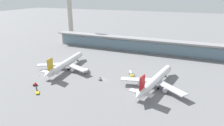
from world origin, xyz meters
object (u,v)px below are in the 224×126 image
object	(u,v)px
service_truck_mid_apron_yellow	(57,65)
service_truck_at_far_stand_red	(35,84)
airliner_left_stand	(66,63)
safety_cone_charlie	(48,76)
service_truck_under_wing_yellow	(37,92)
control_tower	(69,8)
service_truck_on_taxiway_olive	(86,70)
service_truck_near_nose_yellow	(131,73)
airliner_centre_stand	(155,80)
service_truck_by_tail_grey	(100,79)
safety_cone_bravo	(61,78)
safety_cone_delta	(40,75)
safety_cone_alpha	(59,79)

from	to	relation	value
service_truck_mid_apron_yellow	service_truck_at_far_stand_red	xyz separation A→B (m)	(10.10, -37.33, 0.07)
airliner_left_stand	safety_cone_charlie	bearing A→B (deg)	-100.62
service_truck_under_wing_yellow	control_tower	distance (m)	160.74
service_truck_mid_apron_yellow	service_truck_on_taxiway_olive	bearing A→B (deg)	-4.39
safety_cone_charlie	service_truck_near_nose_yellow	bearing A→B (deg)	24.81
airliner_centre_stand	service_truck_by_tail_grey	bearing A→B (deg)	-174.85
service_truck_by_tail_grey	service_truck_under_wing_yellow	bearing A→B (deg)	-130.30
control_tower	safety_cone_bravo	bearing A→B (deg)	-59.94
service_truck_near_nose_yellow	control_tower	bearing A→B (deg)	141.99
service_truck_under_wing_yellow	safety_cone_bravo	distance (m)	25.53
safety_cone_delta	airliner_left_stand	bearing A→B (deg)	61.11
safety_cone_charlie	service_truck_by_tail_grey	bearing A→B (deg)	14.04
control_tower	safety_cone_bravo	distance (m)	138.97
service_truck_near_nose_yellow	service_truck_under_wing_yellow	size ratio (longest dim) A/B	1.46
service_truck_on_taxiway_olive	service_truck_near_nose_yellow	bearing A→B (deg)	12.68
safety_cone_alpha	airliner_centre_stand	bearing A→B (deg)	11.93
airliner_left_stand	service_truck_by_tail_grey	bearing A→B (deg)	-13.84
airliner_left_stand	airliner_centre_stand	size ratio (longest dim) A/B	1.01
airliner_centre_stand	service_truck_at_far_stand_red	bearing A→B (deg)	-159.24
service_truck_by_tail_grey	service_truck_at_far_stand_red	xyz separation A→B (m)	(-37.83, -25.82, 0.00)
control_tower	safety_cone_charlie	world-z (taller)	control_tower
service_truck_near_nose_yellow	service_truck_under_wing_yellow	world-z (taller)	service_truck_near_nose_yellow
service_truck_by_tail_grey	control_tower	world-z (taller)	control_tower
service_truck_near_nose_yellow	safety_cone_delta	distance (m)	71.74
safety_cone_bravo	control_tower	bearing A→B (deg)	120.06
service_truck_on_taxiway_olive	safety_cone_alpha	xyz separation A→B (m)	(-12.12, -20.05, -1.37)
service_truck_near_nose_yellow	service_truck_mid_apron_yellow	bearing A→B (deg)	-175.18
service_truck_by_tail_grey	service_truck_on_taxiway_olive	bearing A→B (deg)	151.56
service_truck_by_tail_grey	control_tower	distance (m)	148.81
control_tower	service_truck_by_tail_grey	bearing A→B (deg)	-48.10
service_truck_near_nose_yellow	service_truck_at_far_stand_red	size ratio (longest dim) A/B	2.67
service_truck_mid_apron_yellow	service_truck_by_tail_grey	size ratio (longest dim) A/B	2.13
airliner_centre_stand	safety_cone_charlie	xyz separation A→B (m)	(-79.59, -13.55, -4.76)
airliner_left_stand	service_truck_mid_apron_yellow	xyz separation A→B (m)	(-11.59, 2.56, -4.27)
service_truck_on_taxiway_olive	safety_cone_bravo	world-z (taller)	service_truck_on_taxiway_olive
airliner_left_stand	service_truck_mid_apron_yellow	distance (m)	12.62
service_truck_mid_apron_yellow	service_truck_by_tail_grey	xyz separation A→B (m)	(47.93, -11.51, 0.07)
service_truck_mid_apron_yellow	safety_cone_bravo	xyz separation A→B (m)	(18.82, -19.81, -0.49)
service_truck_near_nose_yellow	control_tower	xyz separation A→B (m)	(-114.27, 89.31, 40.28)
airliner_left_stand	service_truck_by_tail_grey	xyz separation A→B (m)	(36.33, -8.95, -4.20)
safety_cone_charlie	safety_cone_alpha	bearing A→B (deg)	-5.01
airliner_centre_stand	service_truck_near_nose_yellow	bearing A→B (deg)	147.08
control_tower	safety_cone_charlie	size ratio (longest dim) A/B	110.24
service_truck_at_far_stand_red	safety_cone_charlie	distance (m)	15.99
service_truck_by_tail_grey	safety_cone_charlie	xyz separation A→B (m)	(-39.88, -9.97, -0.56)
safety_cone_alpha	airliner_left_stand	bearing A→B (deg)	110.35
service_truck_on_taxiway_olive	safety_cone_alpha	world-z (taller)	service_truck_on_taxiway_olive
service_truck_mid_apron_yellow	safety_cone_alpha	world-z (taller)	service_truck_mid_apron_yellow
service_truck_at_far_stand_red	service_truck_by_tail_grey	bearing A→B (deg)	34.31
safety_cone_delta	safety_cone_charlie	bearing A→B (deg)	6.87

